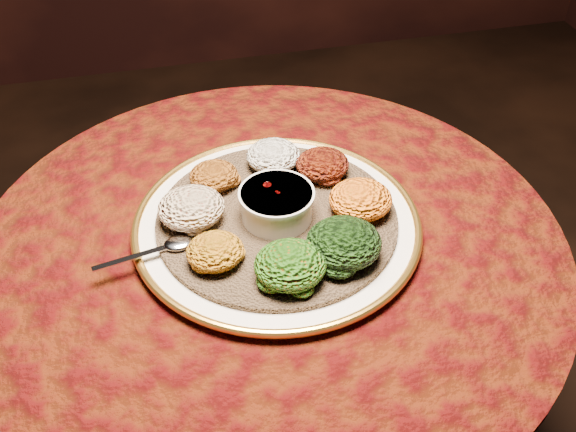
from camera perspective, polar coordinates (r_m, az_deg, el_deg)
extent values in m
cylinder|color=black|center=(1.34, -1.30, -14.08)|extent=(0.12, 0.12, 0.68)
cylinder|color=black|center=(1.07, -1.60, -3.07)|extent=(0.80, 0.80, 0.04)
cylinder|color=#391004|center=(1.17, -1.46, -8.13)|extent=(0.93, 0.93, 0.34)
cylinder|color=#391004|center=(1.05, -1.62, -2.02)|extent=(0.96, 0.96, 0.01)
cylinder|color=white|center=(1.05, -0.99, -0.82)|extent=(0.53, 0.53, 0.02)
torus|color=gold|center=(1.04, -0.99, -0.53)|extent=(0.47, 0.47, 0.01)
cylinder|color=brown|center=(1.04, -0.99, -0.24)|extent=(0.48, 0.48, 0.01)
cylinder|color=silver|center=(1.02, -1.01, 1.03)|extent=(0.11, 0.11, 0.05)
cylinder|color=silver|center=(1.00, -1.03, 2.00)|extent=(0.12, 0.12, 0.01)
cylinder|color=#540604|center=(1.01, -1.02, 1.68)|extent=(0.10, 0.10, 0.01)
ellipsoid|color=silver|center=(0.99, -9.74, -2.41)|extent=(0.04, 0.03, 0.01)
cube|color=silver|center=(0.99, -13.60, -3.58)|extent=(0.12, 0.03, 0.00)
ellipsoid|color=white|center=(1.13, -1.32, 5.39)|extent=(0.10, 0.09, 0.05)
ellipsoid|color=black|center=(1.11, 3.09, 4.61)|extent=(0.09, 0.09, 0.04)
ellipsoid|color=#BC800F|center=(1.03, 6.46, 1.47)|extent=(0.10, 0.10, 0.05)
ellipsoid|color=black|center=(0.95, 4.98, -2.39)|extent=(0.11, 0.11, 0.05)
ellipsoid|color=#A5430A|center=(0.92, 0.20, -4.36)|extent=(0.11, 0.10, 0.05)
ellipsoid|color=#BA6A10|center=(0.95, -6.50, -3.13)|extent=(0.09, 0.08, 0.04)
ellipsoid|color=maroon|center=(1.02, -8.59, 0.72)|extent=(0.11, 0.10, 0.05)
ellipsoid|color=#884710|center=(1.09, -6.62, 3.58)|extent=(0.08, 0.08, 0.04)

